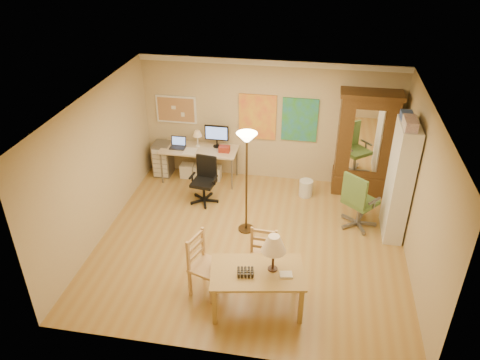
% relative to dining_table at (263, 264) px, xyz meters
% --- Properties ---
extents(floor, '(5.50, 5.50, 0.00)m').
position_rel_dining_table_xyz_m(floor, '(-0.41, 1.51, -0.82)').
color(floor, '#A3773A').
rests_on(floor, ground).
extents(crown_molding, '(5.50, 0.08, 0.12)m').
position_rel_dining_table_xyz_m(crown_molding, '(-0.41, 3.97, 1.82)').
color(crown_molding, white).
rests_on(crown_molding, floor).
extents(corkboard, '(0.90, 0.04, 0.62)m').
position_rel_dining_table_xyz_m(corkboard, '(-2.46, 3.98, 0.68)').
color(corkboard, '#A8764F').
rests_on(corkboard, floor).
extents(art_panel_left, '(0.80, 0.04, 1.00)m').
position_rel_dining_table_xyz_m(art_panel_left, '(-0.66, 3.98, 0.63)').
color(art_panel_left, yellow).
rests_on(art_panel_left, floor).
extents(art_panel_right, '(0.75, 0.04, 0.95)m').
position_rel_dining_table_xyz_m(art_panel_right, '(0.24, 3.98, 0.63)').
color(art_panel_right, teal).
rests_on(art_panel_right, floor).
extents(dining_table, '(1.50, 1.06, 1.29)m').
position_rel_dining_table_xyz_m(dining_table, '(0.00, 0.00, 0.00)').
color(dining_table, olive).
rests_on(dining_table, floor).
extents(ladder_chair_back, '(0.47, 0.45, 0.96)m').
position_rel_dining_table_xyz_m(ladder_chair_back, '(-0.06, 0.80, -0.37)').
color(ladder_chair_back, tan).
rests_on(ladder_chair_back, floor).
extents(ladder_chair_left, '(0.59, 0.60, 1.04)m').
position_rel_dining_table_xyz_m(ladder_chair_left, '(-0.92, 0.17, -0.33)').
color(ladder_chair_left, tan).
rests_on(ladder_chair_left, floor).
extents(torchiere_lamp, '(0.37, 0.37, 2.01)m').
position_rel_dining_table_xyz_m(torchiere_lamp, '(-0.56, 1.90, 0.79)').
color(torchiere_lamp, '#3A2C17').
rests_on(torchiere_lamp, floor).
extents(computer_desk, '(1.68, 0.73, 1.27)m').
position_rel_dining_table_xyz_m(computer_desk, '(-1.86, 3.66, -0.35)').
color(computer_desk, tan).
rests_on(computer_desk, floor).
extents(office_chair_black, '(0.60, 0.60, 0.98)m').
position_rel_dining_table_xyz_m(office_chair_black, '(-1.57, 2.75, -0.56)').
color(office_chair_black, black).
rests_on(office_chair_black, floor).
extents(office_chair_green, '(0.74, 0.75, 1.16)m').
position_rel_dining_table_xyz_m(office_chair_green, '(1.51, 2.38, -0.51)').
color(office_chair_green, slate).
rests_on(office_chair_green, floor).
extents(drawer_cart, '(0.38, 0.46, 0.77)m').
position_rel_dining_table_xyz_m(drawer_cart, '(-2.77, 3.72, -0.44)').
color(drawer_cart, slate).
rests_on(drawer_cart, floor).
extents(armoire, '(1.21, 0.58, 2.23)m').
position_rel_dining_table_xyz_m(armoire, '(1.61, 3.75, 0.15)').
color(armoire, '#3E2611').
rests_on(armoire, floor).
extents(bookshelf, '(0.33, 0.88, 2.20)m').
position_rel_dining_table_xyz_m(bookshelf, '(2.14, 2.32, 0.27)').
color(bookshelf, white).
rests_on(bookshelf, floor).
extents(wastebin, '(0.29, 0.29, 0.36)m').
position_rel_dining_table_xyz_m(wastebin, '(0.49, 3.33, -0.64)').
color(wastebin, silver).
rests_on(wastebin, floor).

